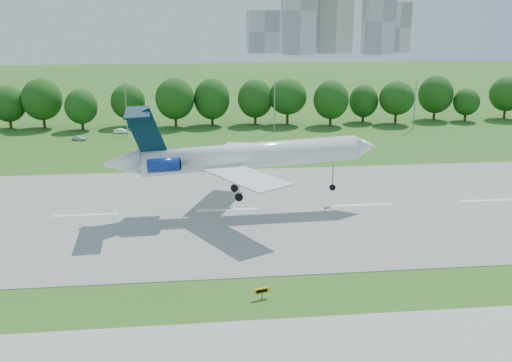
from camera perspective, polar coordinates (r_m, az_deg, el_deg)
ground at (r=59.70m, az=-1.37°, el=-10.75°), size 600.00×600.00×0.00m
runway at (r=82.71m, az=-2.89°, el=-2.92°), size 400.00×45.00×0.08m
tree_line at (r=146.63m, az=-4.57°, el=7.89°), size 288.40×8.40×10.40m
light_poles at (r=136.67m, az=-5.48°, el=7.33°), size 175.90×0.25×12.19m
skyline at (r=455.89m, az=7.22°, el=16.40°), size 127.00×52.00×80.00m
airliner at (r=80.41m, az=-1.91°, el=2.56°), size 39.17×28.48×13.11m
taxi_sign_centre at (r=57.50m, az=0.61°, el=-10.92°), size 1.60×0.63×1.13m
service_vehicle_a at (r=141.21m, az=-13.34°, el=4.88°), size 3.71×1.91×1.17m
service_vehicle_b at (r=135.66m, az=-17.27°, el=4.13°), size 3.50×2.31×1.11m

